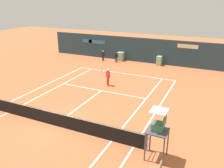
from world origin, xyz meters
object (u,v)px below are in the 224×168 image
Objects in this scene: player_on_baseline at (108,76)px; tennis_ball_mid_court at (130,84)px; ball_kid_right_post at (116,56)px; umpire_chair at (158,128)px; tennis_ball_by_sideline at (82,106)px; ball_kid_left_post at (103,55)px.

player_on_baseline is 26.44× the size of tennis_ball_mid_court.
ball_kid_right_post is 7.82m from tennis_ball_mid_court.
umpire_chair is 38.77× the size of tennis_ball_mid_court.
player_on_baseline is at bearing 39.38° from umpire_chair.
tennis_ball_by_sideline is at bearing 62.32° from umpire_chair.
tennis_ball_by_sideline is at bearing 112.78° from ball_kid_left_post.
player_on_baseline reaches higher than tennis_ball_mid_court.
ball_kid_right_post is at bearing 123.49° from tennis_ball_mid_court.
player_on_baseline is 8.85m from ball_kid_left_post.
ball_kid_left_post is 13.25m from tennis_ball_by_sideline.
ball_kid_left_post is at bearing 133.30° from tennis_ball_mid_court.
player_on_baseline reaches higher than ball_kid_left_post.
umpire_chair is 2.03× the size of ball_kid_right_post.
umpire_chair is 10.57m from player_on_baseline.
tennis_ball_by_sideline is 6.10m from tennis_ball_mid_court.
tennis_ball_mid_court is (1.53, 5.91, 0.00)m from tennis_ball_by_sideline.
tennis_ball_mid_court is at bearing 114.79° from ball_kid_right_post.
player_on_baseline is 26.44× the size of tennis_ball_by_sideline.
ball_kid_left_post reaches higher than tennis_ball_by_sideline.
ball_kid_right_post is at bearing 102.60° from tennis_ball_by_sideline.
player_on_baseline is at bearing 92.28° from tennis_ball_by_sideline.
umpire_chair reaches higher than ball_kid_left_post.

